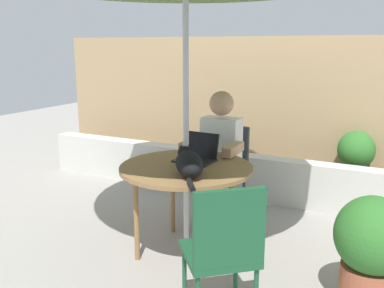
{
  "coord_description": "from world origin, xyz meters",
  "views": [
    {
      "loc": [
        1.42,
        -2.74,
        1.62
      ],
      "look_at": [
        0.0,
        0.1,
        0.87
      ],
      "focal_mm": 39.29,
      "sensor_mm": 36.0,
      "label": 1
    }
  ],
  "objects_px": {
    "potted_plant_by_chair": "(355,162)",
    "chair_occupied": "(224,165)",
    "patio_table": "(186,173)",
    "person_seated": "(218,152)",
    "chair_empty": "(224,246)",
    "laptop": "(198,152)",
    "potted_plant_near_fence": "(372,249)",
    "cat": "(189,163)"
  },
  "relations": [
    {
      "from": "chair_empty",
      "to": "potted_plant_near_fence",
      "type": "xyz_separation_m",
      "value": [
        0.74,
        0.58,
        -0.11
      ]
    },
    {
      "from": "person_seated",
      "to": "potted_plant_near_fence",
      "type": "relative_size",
      "value": 1.66
    },
    {
      "from": "chair_empty",
      "to": "cat",
      "type": "bearing_deg",
      "value": 132.43
    },
    {
      "from": "patio_table",
      "to": "person_seated",
      "type": "xyz_separation_m",
      "value": [
        0.0,
        0.62,
        0.03
      ]
    },
    {
      "from": "laptop",
      "to": "chair_empty",
      "type": "bearing_deg",
      "value": -56.67
    },
    {
      "from": "patio_table",
      "to": "person_seated",
      "type": "relative_size",
      "value": 0.83
    },
    {
      "from": "patio_table",
      "to": "chair_empty",
      "type": "distance_m",
      "value": 0.96
    },
    {
      "from": "chair_empty",
      "to": "laptop",
      "type": "relative_size",
      "value": 2.81
    },
    {
      "from": "laptop",
      "to": "person_seated",
      "type": "bearing_deg",
      "value": 91.23
    },
    {
      "from": "chair_occupied",
      "to": "person_seated",
      "type": "xyz_separation_m",
      "value": [
        0.0,
        -0.16,
        0.17
      ]
    },
    {
      "from": "person_seated",
      "to": "laptop",
      "type": "xyz_separation_m",
      "value": [
        0.01,
        -0.44,
        0.09
      ]
    },
    {
      "from": "chair_empty",
      "to": "potted_plant_near_fence",
      "type": "height_order",
      "value": "chair_empty"
    },
    {
      "from": "potted_plant_near_fence",
      "to": "chair_empty",
      "type": "bearing_deg",
      "value": -142.23
    },
    {
      "from": "chair_occupied",
      "to": "potted_plant_by_chair",
      "type": "relative_size",
      "value": 1.18
    },
    {
      "from": "chair_empty",
      "to": "laptop",
      "type": "bearing_deg",
      "value": 123.33
    },
    {
      "from": "chair_occupied",
      "to": "potted_plant_by_chair",
      "type": "distance_m",
      "value": 1.51
    },
    {
      "from": "laptop",
      "to": "cat",
      "type": "distance_m",
      "value": 0.39
    },
    {
      "from": "chair_occupied",
      "to": "cat",
      "type": "distance_m",
      "value": 1.01
    },
    {
      "from": "laptop",
      "to": "potted_plant_near_fence",
      "type": "relative_size",
      "value": 0.43
    },
    {
      "from": "chair_empty",
      "to": "potted_plant_near_fence",
      "type": "distance_m",
      "value": 0.95
    },
    {
      "from": "laptop",
      "to": "potted_plant_by_chair",
      "type": "distance_m",
      "value": 2.0
    },
    {
      "from": "chair_empty",
      "to": "patio_table",
      "type": "bearing_deg",
      "value": 130.05
    },
    {
      "from": "cat",
      "to": "laptop",
      "type": "bearing_deg",
      "value": 105.97
    },
    {
      "from": "person_seated",
      "to": "chair_empty",
      "type": "bearing_deg",
      "value": -65.65
    },
    {
      "from": "potted_plant_near_fence",
      "to": "patio_table",
      "type": "bearing_deg",
      "value": 173.58
    },
    {
      "from": "potted_plant_by_chair",
      "to": "laptop",
      "type": "bearing_deg",
      "value": -122.12
    },
    {
      "from": "cat",
      "to": "potted_plant_near_fence",
      "type": "relative_size",
      "value": 0.77
    },
    {
      "from": "cat",
      "to": "chair_empty",
      "type": "bearing_deg",
      "value": -47.57
    },
    {
      "from": "patio_table",
      "to": "potted_plant_by_chair",
      "type": "height_order",
      "value": "potted_plant_by_chair"
    },
    {
      "from": "chair_occupied",
      "to": "laptop",
      "type": "height_order",
      "value": "laptop"
    },
    {
      "from": "potted_plant_by_chair",
      "to": "chair_occupied",
      "type": "bearing_deg",
      "value": -134.55
    },
    {
      "from": "person_seated",
      "to": "potted_plant_near_fence",
      "type": "distance_m",
      "value": 1.59
    },
    {
      "from": "chair_occupied",
      "to": "chair_empty",
      "type": "bearing_deg",
      "value": -67.93
    },
    {
      "from": "chair_empty",
      "to": "potted_plant_by_chair",
      "type": "bearing_deg",
      "value": 80.27
    },
    {
      "from": "patio_table",
      "to": "potted_plant_by_chair",
      "type": "relative_size",
      "value": 1.37
    },
    {
      "from": "patio_table",
      "to": "laptop",
      "type": "xyz_separation_m",
      "value": [
        0.01,
        0.19,
        0.12
      ]
    },
    {
      "from": "patio_table",
      "to": "person_seated",
      "type": "distance_m",
      "value": 0.62
    },
    {
      "from": "person_seated",
      "to": "potted_plant_by_chair",
      "type": "xyz_separation_m",
      "value": [
        1.05,
        1.23,
        -0.27
      ]
    },
    {
      "from": "cat",
      "to": "potted_plant_near_fence",
      "type": "distance_m",
      "value": 1.3
    },
    {
      "from": "chair_empty",
      "to": "person_seated",
      "type": "relative_size",
      "value": 0.72
    },
    {
      "from": "patio_table",
      "to": "chair_empty",
      "type": "xyz_separation_m",
      "value": [
        0.61,
        -0.73,
        -0.14
      ]
    },
    {
      "from": "chair_occupied",
      "to": "chair_empty",
      "type": "xyz_separation_m",
      "value": [
        0.61,
        -1.51,
        0.0
      ]
    }
  ]
}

